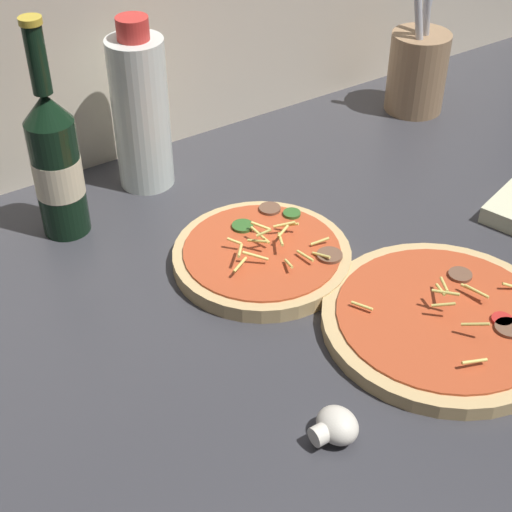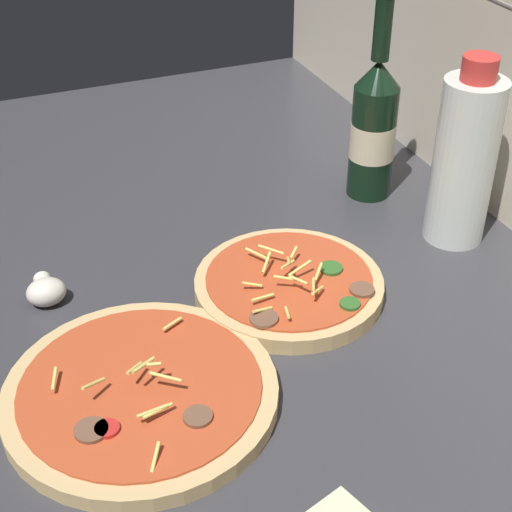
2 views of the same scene
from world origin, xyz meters
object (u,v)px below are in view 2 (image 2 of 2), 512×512
Objects in this scene: pizza_near at (141,393)px; mushroom_left at (46,291)px; beer_bottle at (374,127)px; oil_bottle at (464,159)px; pizza_far at (289,285)px.

pizza_near reaches higher than mushroom_left.
beer_bottle is 6.01× the size of mushroom_left.
mushroom_left is at bearing -163.73° from pizza_near.
beer_bottle is 48.92cm from mushroom_left.
oil_bottle reaches higher than pizza_near.
pizza_near is 51.16cm from beer_bottle.
pizza_near is 20.76cm from mushroom_left.
oil_bottle is 53.32cm from mushroom_left.
pizza_far is 27.37cm from oil_bottle.
pizza_far is 0.91× the size of oil_bottle.
beer_bottle is (-17.64, 20.50, 9.22)cm from pizza_far.
beer_bottle is (-28.30, 41.58, 9.33)cm from pizza_near.
pizza_far is at bearing -49.29° from beer_bottle.
pizza_far reaches higher than mushroom_left.
pizza_far is at bearing 116.83° from pizza_near.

